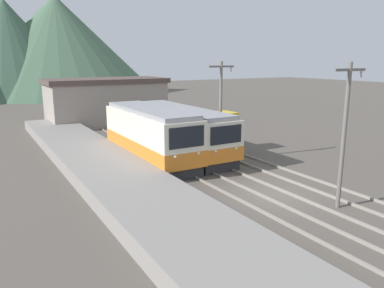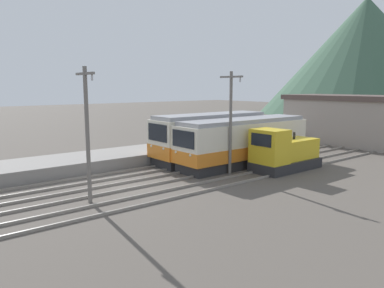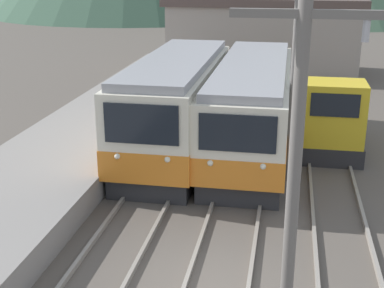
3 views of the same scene
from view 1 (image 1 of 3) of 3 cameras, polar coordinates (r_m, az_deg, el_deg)
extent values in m
plane|color=#564F47|center=(20.04, 11.70, -7.63)|extent=(200.00, 200.00, 0.00)
cube|color=gray|center=(16.59, -4.78, -10.22)|extent=(4.50, 54.00, 0.84)
cube|color=gray|center=(18.08, 3.75, -9.43)|extent=(0.10, 60.00, 0.14)
cube|color=gray|center=(18.87, 7.41, -8.53)|extent=(0.10, 60.00, 0.14)
cube|color=gray|center=(19.69, 10.58, -7.73)|extent=(0.10, 60.00, 0.14)
cube|color=gray|center=(20.61, 13.63, -6.93)|extent=(0.10, 60.00, 0.14)
cube|color=gray|center=(21.68, 16.63, -6.13)|extent=(0.10, 60.00, 0.14)
cube|color=gray|center=(22.72, 19.13, -5.44)|extent=(0.10, 60.00, 0.14)
cube|color=#28282B|center=(25.96, -6.29, -1.93)|extent=(2.58, 9.64, 0.70)
cube|color=silver|center=(25.58, -6.38, 1.80)|extent=(2.80, 10.05, 2.74)
cube|color=orange|center=(25.76, -6.34, -0.11)|extent=(2.84, 10.09, 0.99)
cube|color=black|center=(21.04, -0.78, 1.04)|extent=(2.24, 0.06, 1.21)
sphere|color=silver|center=(20.91, -2.59, -1.98)|extent=(0.18, 0.18, 0.18)
sphere|color=silver|center=(21.65, 1.01, -1.46)|extent=(0.18, 0.18, 0.18)
cube|color=#939399|center=(25.34, -6.47, 5.15)|extent=(2.46, 9.64, 0.28)
cube|color=#28282B|center=(27.87, -1.72, -0.84)|extent=(2.58, 10.96, 0.70)
cube|color=silver|center=(27.54, -1.75, 2.41)|extent=(2.80, 11.42, 2.51)
cube|color=orange|center=(27.69, -1.74, 0.77)|extent=(2.84, 11.46, 0.90)
cube|color=black|center=(22.66, 5.23, 1.41)|extent=(2.24, 0.06, 1.10)
sphere|color=silver|center=(22.43, 3.60, -1.17)|extent=(0.18, 0.18, 0.18)
sphere|color=silver|center=(23.30, 6.74, -0.71)|extent=(0.18, 0.18, 0.18)
cube|color=#939399|center=(27.32, -1.77, 5.29)|extent=(2.46, 10.96, 0.28)
cube|color=#28282B|center=(30.29, 2.25, 0.26)|extent=(2.40, 5.39, 0.70)
cube|color=gold|center=(28.50, 4.26, 2.52)|extent=(2.28, 1.72, 2.30)
cube|color=black|center=(27.71, 5.31, 3.27)|extent=(1.68, 0.04, 0.83)
cube|color=gold|center=(30.80, 1.40, 2.46)|extent=(1.92, 3.56, 1.40)
cylinder|color=black|center=(30.65, 1.41, 4.21)|extent=(0.16, 0.16, 0.50)
cylinder|color=slate|center=(18.47, 22.12, 0.92)|extent=(0.20, 0.20, 6.79)
cube|color=slate|center=(18.15, 22.93, 10.37)|extent=(2.00, 0.12, 0.12)
cylinder|color=#B2B2B7|center=(18.80, 24.37, 9.68)|extent=(0.10, 0.10, 0.30)
cylinder|color=slate|center=(25.62, 4.37, 4.87)|extent=(0.20, 0.20, 6.79)
cube|color=slate|center=(25.38, 4.48, 11.70)|extent=(2.00, 0.12, 0.12)
cylinder|color=#B2B2B7|center=(25.85, 5.96, 11.24)|extent=(0.10, 0.10, 0.30)
cube|color=gray|center=(42.00, -12.94, 6.02)|extent=(12.00, 6.00, 4.44)
cube|color=#51423D|center=(41.80, -13.11, 9.38)|extent=(12.60, 6.30, 0.50)
cone|color=#47664C|center=(83.98, -19.76, 13.96)|extent=(39.98, 39.98, 19.57)
cone|color=#3D5B47|center=(81.38, -26.30, 12.95)|extent=(29.91, 29.91, 18.07)
camera|label=2|loc=(32.17, 53.79, 5.72)|focal=35.00mm
camera|label=3|loc=(14.74, 46.54, 9.70)|focal=50.00mm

